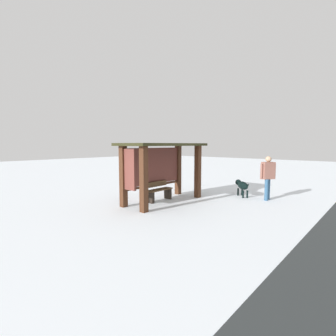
{
  "coord_description": "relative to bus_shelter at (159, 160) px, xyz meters",
  "views": [
    {
      "loc": [
        -6.77,
        -6.25,
        2.16
      ],
      "look_at": [
        -0.2,
        -0.4,
        1.32
      ],
      "focal_mm": 26.47,
      "sensor_mm": 36.0,
      "label": 1
    }
  ],
  "objects": [
    {
      "name": "person_walking",
      "position": [
        2.99,
        -2.96,
        -0.58
      ],
      "size": [
        0.59,
        0.48,
        1.71
      ],
      "color": "#8F5C4F",
      "rests_on": "ground"
    },
    {
      "name": "bus_shelter",
      "position": [
        0.0,
        0.0,
        0.0
      ],
      "size": [
        3.51,
        1.57,
        2.21
      ],
      "color": "#422515",
      "rests_on": "ground"
    },
    {
      "name": "bench_left_inside",
      "position": [
        0.07,
        0.1,
        -1.25
      ],
      "size": [
        1.16,
        0.36,
        0.74
      ],
      "color": "brown",
      "rests_on": "ground"
    },
    {
      "name": "dog",
      "position": [
        2.96,
        -1.93,
        -1.13
      ],
      "size": [
        0.81,
        0.9,
        0.65
      ],
      "color": "black",
      "rests_on": "ground"
    },
    {
      "name": "ground_plane",
      "position": [
        0.07,
        -0.14,
        -1.59
      ],
      "size": [
        60.0,
        60.0,
        0.0
      ],
      "primitive_type": "plane",
      "color": "white"
    }
  ]
}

